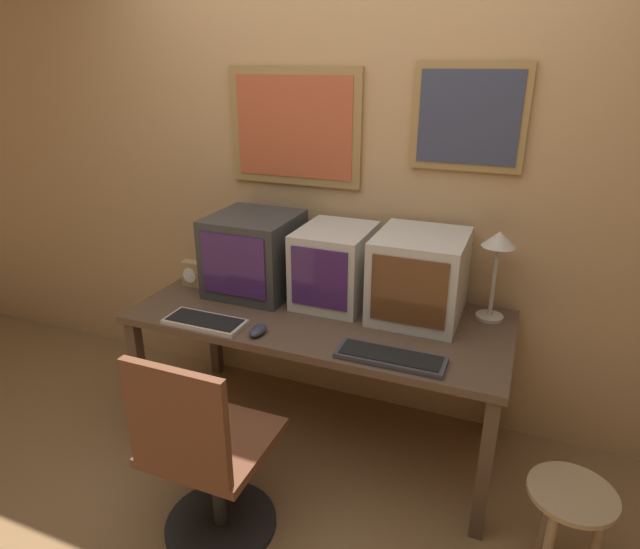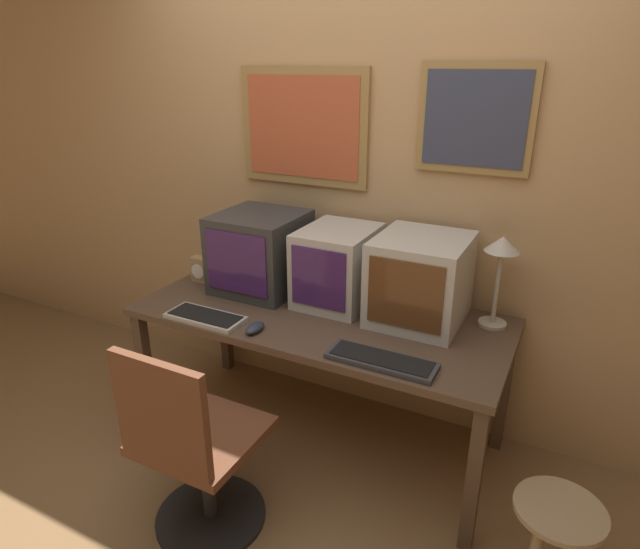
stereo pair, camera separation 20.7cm
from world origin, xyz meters
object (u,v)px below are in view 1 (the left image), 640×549
Objects in this scene: monitor_left at (254,254)px; side_stool at (568,513)px; keyboard_side at (390,357)px; desk_clock at (193,274)px; mouse_near_keyboard at (258,330)px; monitor_center at (335,265)px; keyboard_main at (205,322)px; monitor_right at (419,276)px; desk_lamp at (498,252)px; office_chair at (206,463)px.

side_stool is (1.60, -0.58, -0.62)m from monitor_left.
desk_clock is at bearing 163.28° from keyboard_side.
monitor_center is at bearing 68.23° from mouse_near_keyboard.
monitor_left is at bearing 160.18° from side_stool.
monitor_left is 0.49m from keyboard_main.
desk_clock is (-1.21, 0.36, 0.06)m from keyboard_side.
monitor_right is at bearing 140.65° from side_stool.
keyboard_side is at bearing -90.85° from monitor_right.
mouse_near_keyboard is 1.15m from desk_lamp.
office_chair is at bearing -141.34° from keyboard_side.
side_stool is at bearing -14.46° from desk_clock.
office_chair is at bearing -132.29° from desk_lamp.
desk_lamp is 1.03× the size of side_stool.
mouse_near_keyboard is at bearing -60.66° from monitor_left.
mouse_near_keyboard is (0.25, -0.44, -0.19)m from monitor_left.
mouse_near_keyboard is 0.70m from desk_clock.
keyboard_side is at bearing -47.96° from monitor_center.
office_chair is at bearing -122.97° from monitor_right.
keyboard_main is 0.89m from keyboard_side.
monitor_right is at bearing -164.19° from desk_lamp.
monitor_center reaches higher than keyboard_side.
monitor_center is 0.69m from keyboard_main.
desk_clock is (-0.35, -0.07, -0.14)m from monitor_left.
monitor_center is at bearing 132.04° from keyboard_side.
desk_lamp is (0.95, 0.56, 0.32)m from mouse_near_keyboard.
keyboard_main is 1.39m from desk_lamp.
keyboard_main is at bearing -134.21° from monitor_center.
keyboard_main is 2.76× the size of desk_clock.
mouse_near_keyboard reaches higher than keyboard_main.
monitor_left reaches higher than monitor_center.
monitor_left reaches higher than keyboard_main.
monitor_left is 1.21m from desk_lamp.
keyboard_main is 1.68m from side_stool.
monitor_right is 1.07× the size of side_stool.
monitor_right is at bearing 27.73° from keyboard_main.
monitor_right is 0.80m from mouse_near_keyboard.
monitor_right is (0.43, -0.01, 0.01)m from monitor_center.
office_chair reaches higher than keyboard_side.
mouse_near_keyboard is (-0.19, -0.47, -0.17)m from monitor_center.
desk_lamp reaches higher than mouse_near_keyboard.
monitor_center is 0.43m from monitor_right.
monitor_right is at bearing 36.96° from mouse_near_keyboard.
keyboard_main is (-0.90, -0.47, -0.19)m from monitor_right.
monitor_center is at bearing 45.79° from keyboard_main.
side_stool is at bearing -39.35° from monitor_right.
monitor_center is 0.95× the size of monitor_right.
office_chair is 1.39m from side_stool.
monitor_center is 0.94× the size of keyboard_side.
desk_lamp reaches higher than monitor_left.
desk_clock is (-0.60, 0.37, 0.05)m from mouse_near_keyboard.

